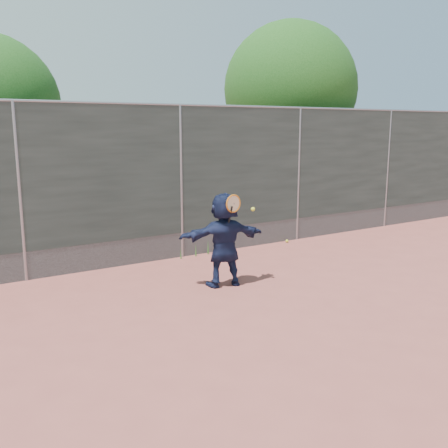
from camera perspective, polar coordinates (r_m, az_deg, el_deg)
ground at (r=7.37m, az=7.94°, el=-9.61°), size 80.00×80.00×0.00m
player at (r=8.14m, az=-0.00°, el=-1.79°), size 1.50×0.75×1.55m
ball_ground at (r=11.42m, az=7.21°, el=-1.94°), size 0.07×0.07×0.07m
fence at (r=9.88m, az=-4.95°, el=5.18°), size 20.00×0.06×3.03m
swing_action at (r=7.92m, az=1.28°, el=2.15°), size 0.58×0.13×0.51m
tree_right at (r=14.34m, az=8.01°, el=14.57°), size 3.78×3.60×5.39m
weed_clump at (r=10.17m, az=-3.03°, el=-2.92°), size 0.68×0.07×0.30m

